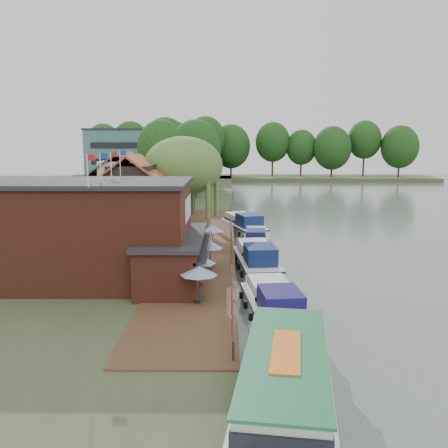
{
  "coord_description": "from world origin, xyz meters",
  "views": [
    {
      "loc": [
        -5.48,
        -35.42,
        11.06
      ],
      "look_at": [
        -6.0,
        12.0,
        3.0
      ],
      "focal_mm": 40.0,
      "sensor_mm": 36.0,
      "label": 1
    }
  ],
  "objects": [
    {
      "name": "bank_tree_3",
      "position": [
        -17.72,
        77.46,
        6.57
      ],
      "size": [
        6.13,
        6.13,
        11.14
      ],
      "primitive_type": null,
      "color": "#143811",
      "rests_on": "land_bank"
    },
    {
      "name": "bank_tree_1",
      "position": [
        -11.33,
        50.93,
        7.74
      ],
      "size": [
        8.74,
        8.74,
        13.48
      ],
      "primitive_type": null,
      "color": "#143811",
      "rests_on": "land_bank"
    },
    {
      "name": "quay_deck",
      "position": [
        -8.0,
        10.0,
        1.05
      ],
      "size": [
        6.0,
        50.0,
        0.1
      ],
      "primitive_type": "cube",
      "color": "#47301E",
      "rests_on": "land_bank"
    },
    {
      "name": "cruiser_0",
      "position": [
        -2.73,
        -5.83,
        1.24
      ],
      "size": [
        4.44,
        10.51,
        2.48
      ],
      "primitive_type": null,
      "rotation": [
        0.0,
        0.0,
        0.11
      ],
      "color": "silver",
      "rests_on": "ground"
    },
    {
      "name": "cottage_c",
      "position": [
        -14.0,
        33.0,
        5.25
      ],
      "size": [
        7.6,
        7.6,
        8.5
      ],
      "primitive_type": null,
      "color": "black",
      "rests_on": "land_bank"
    },
    {
      "name": "cruiser_1",
      "position": [
        -3.18,
        5.87,
        1.3
      ],
      "size": [
        4.47,
        10.9,
        2.6
      ],
      "primitive_type": null,
      "rotation": [
        0.0,
        0.0,
        0.1
      ],
      "color": "white",
      "rests_on": "ground"
    },
    {
      "name": "bank_tree_0",
      "position": [
        -16.23,
        43.69,
        7.58
      ],
      "size": [
        7.49,
        7.49,
        13.16
      ],
      "primitive_type": null,
      "color": "#143811",
      "rests_on": "land_bank"
    },
    {
      "name": "cruiser_2",
      "position": [
        -2.75,
        15.22,
        1.06
      ],
      "size": [
        3.47,
        9.09,
        2.12
      ],
      "primitive_type": null,
      "rotation": [
        0.0,
        0.0,
        -0.07
      ],
      "color": "silver",
      "rests_on": "ground"
    },
    {
      "name": "tour_boat",
      "position": [
        -3.37,
        -17.85,
        1.51
      ],
      "size": [
        5.81,
        14.27,
        3.03
      ],
      "primitive_type": null,
      "rotation": [
        0.0,
        0.0,
        -0.14
      ],
      "color": "silver",
      "rests_on": "ground"
    },
    {
      "name": "umbrella_3",
      "position": [
        -6.92,
        1.45,
        2.29
      ],
      "size": [
        1.94,
        1.94,
        2.38
      ],
      "primitive_type": null,
      "color": "navy",
      "rests_on": "quay_deck"
    },
    {
      "name": "umbrella_2",
      "position": [
        -8.22,
        -0.28,
        2.29
      ],
      "size": [
        2.04,
        2.04,
        2.38
      ],
      "primitive_type": null,
      "color": "navy",
      "rests_on": "quay_deck"
    },
    {
      "name": "pub",
      "position": [
        -14.0,
        -1.0,
        4.65
      ],
      "size": [
        20.0,
        11.0,
        7.3
      ],
      "primitive_type": null,
      "color": "maroon",
      "rests_on": "land_bank"
    },
    {
      "name": "umbrella_0",
      "position": [
        -7.33,
        -6.11,
        2.29
      ],
      "size": [
        2.28,
        2.28,
        2.38
      ],
      "primitive_type": null,
      "color": "navy",
      "rests_on": "quay_deck"
    },
    {
      "name": "umbrella_1",
      "position": [
        -7.55,
        -3.2,
        2.29
      ],
      "size": [
        2.34,
        2.34,
        2.38
      ],
      "primitive_type": null,
      "color": "navy",
      "rests_on": "quay_deck"
    },
    {
      "name": "hotel_block",
      "position": [
        -22.0,
        70.0,
        7.15
      ],
      "size": [
        25.4,
        12.4,
        12.3
      ],
      "primitive_type": null,
      "color": "#38666B",
      "rests_on": "land_bank"
    },
    {
      "name": "cruiser_3",
      "position": [
        -3.82,
        23.11,
        1.29
      ],
      "size": [
        6.54,
        11.07,
        2.58
      ],
      "primitive_type": null,
      "rotation": [
        0.0,
        0.0,
        0.32
      ],
      "color": "white",
      "rests_on": "ground"
    },
    {
      "name": "willow",
      "position": [
        -10.5,
        19.0,
        6.21
      ],
      "size": [
        8.6,
        8.6,
        10.43
      ],
      "primitive_type": null,
      "color": "#476B2D",
      "rests_on": "land_bank"
    },
    {
      "name": "ground",
      "position": [
        0.0,
        0.0,
        0.0
      ],
      "size": [
        260.0,
        260.0,
        0.0
      ],
      "primitive_type": "plane",
      "color": "#4D5955",
      "rests_on": "ground"
    },
    {
      "name": "swan",
      "position": [
        -2.21,
        -13.95,
        0.22
      ],
      "size": [
        0.44,
        0.44,
        0.44
      ],
      "primitive_type": "sphere",
      "color": "white",
      "rests_on": "ground"
    },
    {
      "name": "bank_tree_4",
      "position": [
        -18.05,
        85.8,
        8.12
      ],
      "size": [
        7.96,
        7.96,
        14.24
      ],
      "primitive_type": null,
      "color": "#143811",
      "rests_on": "land_bank"
    },
    {
      "name": "cottage_a",
      "position": [
        -15.0,
        14.0,
        5.25
      ],
      "size": [
        8.6,
        7.6,
        8.5
      ],
      "primitive_type": null,
      "color": "black",
      "rests_on": "land_bank"
    },
    {
      "name": "umbrella_4",
      "position": [
        -8.01,
        4.24,
        2.29
      ],
      "size": [
        2.34,
        2.34,
        2.38
      ],
      "primitive_type": null,
      "color": "navy",
      "rests_on": "quay_deck"
    },
    {
      "name": "quay_rail",
      "position": [
        -5.3,
        10.5,
        1.5
      ],
      "size": [
        0.2,
        49.0,
        1.0
      ],
      "primitive_type": null,
      "color": "black",
      "rests_on": "land_bank"
    },
    {
      "name": "cottage_b",
      "position": [
        -18.0,
        24.0,
        5.25
      ],
      "size": [
        9.6,
        8.6,
        8.5
      ],
      "primitive_type": null,
      "color": "beige",
      "rests_on": "land_bank"
    },
    {
      "name": "bank_tree_5",
      "position": [
        -13.23,
        92.47,
        7.42
      ],
      "size": [
        8.55,
        8.55,
        12.84
      ],
      "primitive_type": null,
      "color": "#143811",
      "rests_on": "land_bank"
    },
    {
      "name": "land_bank",
      "position": [
        -30.0,
        35.0,
        0.5
      ],
      "size": [
        50.0,
        140.0,
        1.0
      ],
      "primitive_type": "cube",
      "color": "#384728",
      "rests_on": "ground"
    },
    {
      "name": "umbrella_5",
      "position": [
        -7.0,
        8.66,
        2.29
      ],
      "size": [
        2.05,
        2.05,
        2.38
      ],
      "primitive_type": null,
      "color": "navy",
      "rests_on": "quay_deck"
    },
    {
      "name": "bank_tree_2",
      "position": [
        -17.19,
        56.99,
        8.07
      ],
      "size": [
        8.34,
        8.34,
        14.13
      ],
      "primitive_type": null,
      "color": "#143811",
      "rests_on": "land_bank"
    }
  ]
}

